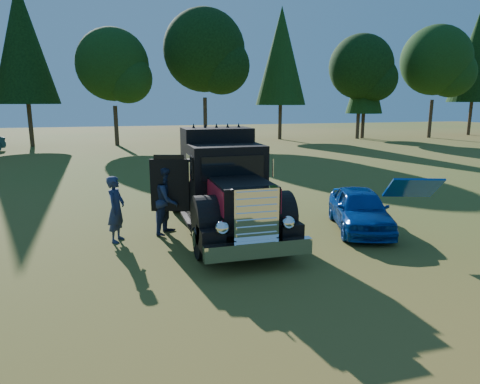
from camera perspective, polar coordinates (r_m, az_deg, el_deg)
name	(u,v)px	position (r m, az deg, el deg)	size (l,w,h in m)	color
ground	(280,253)	(11.01, 5.40, -8.16)	(120.00, 120.00, 0.00)	#315418
treeline	(137,53)	(37.35, -13.59, 17.63)	(72.10, 24.04, 13.84)	#2D2116
diamond_t_truck	(223,189)	(12.51, -2.23, 0.44)	(3.34, 7.16, 3.00)	black
hotrod_coupe	(360,209)	(13.31, 15.73, -2.15)	(2.59, 4.24, 1.89)	#0B07A4
spectator_near	(116,209)	(12.12, -16.19, -2.20)	(0.66, 0.44, 1.82)	#202F4B
spectator_far	(168,200)	(12.52, -9.56, -1.05)	(0.97, 0.75, 1.99)	#1A213E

